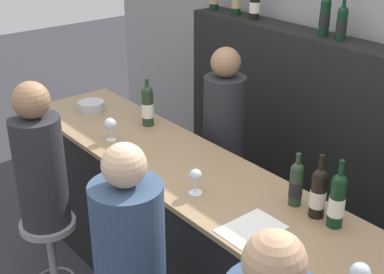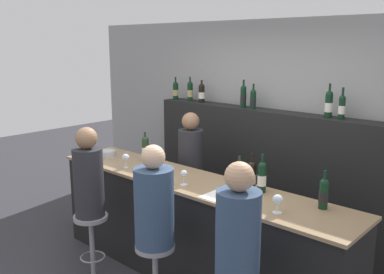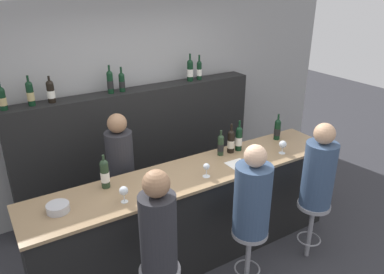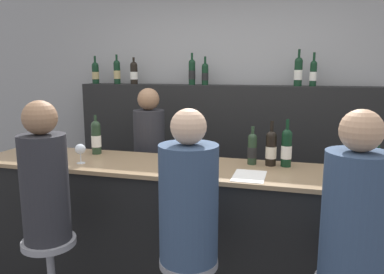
# 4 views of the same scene
# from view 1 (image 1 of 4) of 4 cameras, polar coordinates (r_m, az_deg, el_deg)

# --- Properties ---
(wall_back) EXTENTS (6.40, 0.05, 2.60)m
(wall_back) POSITION_cam_1_polar(r_m,az_deg,el_deg) (3.92, 19.32, 6.00)
(wall_back) COLOR #9E9E9E
(wall_back) RESTS_ON ground_plane
(bar_counter) EXTENTS (3.35, 0.65, 1.03)m
(bar_counter) POSITION_cam_1_polar(r_m,az_deg,el_deg) (3.22, 1.94, -12.71)
(bar_counter) COLOR black
(bar_counter) RESTS_ON ground_plane
(back_bar_cabinet) EXTENTS (3.14, 0.28, 1.56)m
(back_bar_cabinet) POSITION_cam_1_polar(r_m,az_deg,el_deg) (3.93, 16.48, -1.77)
(back_bar_cabinet) COLOR black
(back_bar_cabinet) RESTS_ON ground_plane
(wine_bottle_counter_0) EXTENTS (0.08, 0.08, 0.33)m
(wine_bottle_counter_0) POSITION_cam_1_polar(r_m,az_deg,el_deg) (3.58, -4.77, 3.38)
(wine_bottle_counter_0) COLOR #233823
(wine_bottle_counter_0) RESTS_ON bar_counter
(wine_bottle_counter_1) EXTENTS (0.07, 0.07, 0.29)m
(wine_bottle_counter_1) POSITION_cam_1_polar(r_m,az_deg,el_deg) (2.72, 11.05, -4.87)
(wine_bottle_counter_1) COLOR #233823
(wine_bottle_counter_1) RESTS_ON bar_counter
(wine_bottle_counter_2) EXTENTS (0.08, 0.08, 0.33)m
(wine_bottle_counter_2) POSITION_cam_1_polar(r_m,az_deg,el_deg) (2.64, 13.33, -5.75)
(wine_bottle_counter_2) COLOR black
(wine_bottle_counter_2) RESTS_ON bar_counter
(wine_bottle_counter_3) EXTENTS (0.08, 0.08, 0.35)m
(wine_bottle_counter_3) POSITION_cam_1_polar(r_m,az_deg,el_deg) (2.58, 15.23, -6.49)
(wine_bottle_counter_3) COLOR black
(wine_bottle_counter_3) RESTS_ON bar_counter
(wine_bottle_backbar_2) EXTENTS (0.08, 0.08, 0.29)m
(wine_bottle_backbar_2) POSITION_cam_1_polar(r_m,az_deg,el_deg) (4.25, 6.72, 14.00)
(wine_bottle_backbar_2) COLOR black
(wine_bottle_backbar_2) RESTS_ON back_bar_cabinet
(wine_bottle_backbar_3) EXTENTS (0.07, 0.07, 0.33)m
(wine_bottle_backbar_3) POSITION_cam_1_polar(r_m,az_deg,el_deg) (3.82, 13.99, 12.41)
(wine_bottle_backbar_3) COLOR black
(wine_bottle_backbar_3) RESTS_ON back_bar_cabinet
(wine_bottle_backbar_4) EXTENTS (0.07, 0.07, 0.29)m
(wine_bottle_backbar_4) POSITION_cam_1_polar(r_m,az_deg,el_deg) (3.74, 15.70, 11.66)
(wine_bottle_backbar_4) COLOR black
(wine_bottle_backbar_4) RESTS_ON back_bar_cabinet
(wine_glass_0) EXTENTS (0.08, 0.08, 0.15)m
(wine_glass_0) POSITION_cam_1_polar(r_m,az_deg,el_deg) (3.39, -8.72, 1.30)
(wine_glass_0) COLOR silver
(wine_glass_0) RESTS_ON bar_counter
(wine_glass_1) EXTENTS (0.07, 0.07, 0.14)m
(wine_glass_1) POSITION_cam_1_polar(r_m,az_deg,el_deg) (2.77, 0.39, -4.23)
(wine_glass_1) COLOR silver
(wine_glass_1) RESTS_ON bar_counter
(wine_glass_2) EXTENTS (0.08, 0.08, 0.15)m
(wine_glass_2) POSITION_cam_1_polar(r_m,az_deg,el_deg) (2.22, 17.49, -13.73)
(wine_glass_2) COLOR silver
(wine_glass_2) RESTS_ON bar_counter
(metal_bowl) EXTENTS (0.19, 0.19, 0.07)m
(metal_bowl) POSITION_cam_1_polar(r_m,az_deg,el_deg) (3.91, -10.69, 3.25)
(metal_bowl) COLOR #B7B7BC
(metal_bowl) RESTS_ON bar_counter
(tasting_menu) EXTENTS (0.21, 0.30, 0.00)m
(tasting_menu) POSITION_cam_1_polar(r_m,az_deg,el_deg) (2.56, 6.34, -9.72)
(tasting_menu) COLOR white
(tasting_menu) RESTS_ON bar_counter
(bar_stool_left) EXTENTS (0.34, 0.34, 0.66)m
(bar_stool_left) POSITION_cam_1_polar(r_m,az_deg,el_deg) (3.45, -14.88, -10.79)
(bar_stool_left) COLOR gray
(bar_stool_left) RESTS_ON ground_plane
(guest_seated_left) EXTENTS (0.29, 0.29, 0.88)m
(guest_seated_left) POSITION_cam_1_polar(r_m,az_deg,el_deg) (3.17, -15.96, -2.63)
(guest_seated_left) COLOR #28282D
(guest_seated_left) RESTS_ON bar_stool_left
(guest_seated_middle) EXTENTS (0.33, 0.33, 0.86)m
(guest_seated_middle) POSITION_cam_1_polar(r_m,az_deg,el_deg) (2.47, -6.77, -11.03)
(guest_seated_middle) COLOR #334766
(guest_seated_middle) RESTS_ON bar_stool_middle
(bartender) EXTENTS (0.28, 0.28, 1.56)m
(bartender) POSITION_cam_1_polar(r_m,az_deg,el_deg) (3.78, 3.33, -2.64)
(bartender) COLOR #28282D
(bartender) RESTS_ON ground_plane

